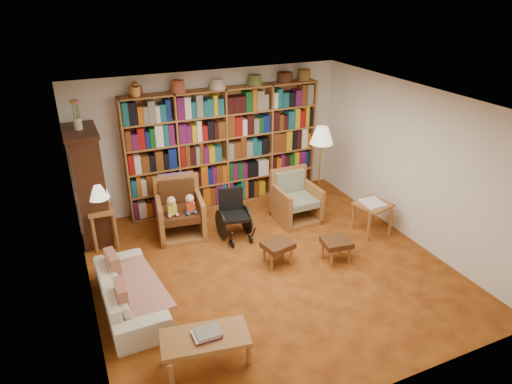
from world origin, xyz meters
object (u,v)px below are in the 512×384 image
armchair_sage (294,200)px  floor_lamp (322,139)px  footstool_a (278,246)px  coffee_table (205,340)px  footstool_b (337,244)px  sofa (130,292)px  armchair_leather (179,211)px  side_table_papers (373,208)px  side_table_lamp (102,220)px  wheelchair (234,216)px

armchair_sage → floor_lamp: (0.61, 0.17, 1.02)m
footstool_a → coffee_table: coffee_table is taller
footstool_a → footstool_b: bearing=-19.0°
armchair_sage → floor_lamp: floor_lamp is taller
floor_lamp → sofa: bearing=-157.9°
armchair_leather → side_table_papers: size_ratio=1.54×
side_table_papers → coffee_table: (-3.48, -1.66, -0.12)m
side_table_lamp → footstool_b: 3.68m
footstool_a → footstool_b: footstool_a is taller
sofa → armchair_leather: size_ratio=1.78×
wheelchair → side_table_papers: bearing=-21.0°
side_table_papers → footstool_a: 1.88m
floor_lamp → footstool_b: bearing=-112.2°
sofa → armchair_sage: 3.41m
sofa → coffee_table: 1.45m
armchair_leather → footstool_a: armchair_leather is taller
armchair_sage → coffee_table: size_ratio=0.86×
side_table_papers → wheelchair: bearing=159.0°
armchair_leather → armchair_sage: 2.04m
side_table_lamp → footstool_a: side_table_lamp is taller
armchair_leather → coffee_table: bearing=-100.0°
side_table_lamp → side_table_papers: side_table_lamp is taller
armchair_sage → footstool_a: (-0.92, -1.21, -0.04)m
wheelchair → side_table_papers: 2.32m
footstool_b → armchair_sage: bearing=87.2°
side_table_lamp → armchair_sage: 3.25m
side_table_lamp → footstool_b: bearing=-30.8°
coffee_table → armchair_leather: bearing=80.0°
armchair_sage → wheelchair: size_ratio=1.07×
floor_lamp → footstool_a: floor_lamp is taller
armchair_sage → coffee_table: armchair_sage is taller
armchair_leather → side_table_papers: armchair_leather is taller
sofa → wheelchair: bearing=-60.0°
armchair_leather → floor_lamp: size_ratio=0.61×
coffee_table → side_table_lamp: bearing=102.8°
side_table_lamp → wheelchair: wheelchair is taller
footstool_b → coffee_table: size_ratio=0.46×
armchair_sage → footstool_b: bearing=-92.8°
footstool_a → footstool_b: 0.90m
armchair_sage → coffee_table: 3.68m
side_table_lamp → armchair_leather: armchair_leather is taller
armchair_leather → floor_lamp: (2.62, -0.16, 0.96)m
armchair_sage → floor_lamp: 1.20m
side_table_papers → footstool_b: 1.14m
wheelchair → footstool_a: (0.30, -1.03, -0.08)m
side_table_papers → floor_lamp: bearing=105.9°
wheelchair → floor_lamp: floor_lamp is taller
side_table_lamp → coffee_table: (0.69, -3.04, -0.13)m
footstool_a → coffee_table: bearing=-138.0°
sofa → armchair_sage: (3.13, 1.34, 0.09)m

